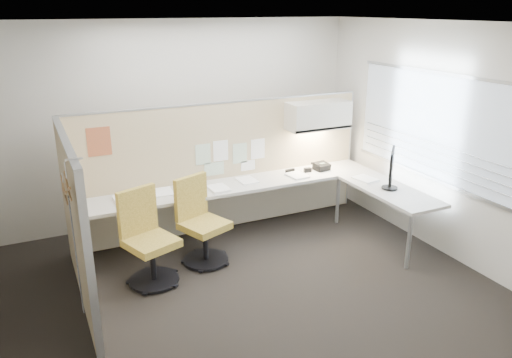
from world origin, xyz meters
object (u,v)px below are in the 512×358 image
chair_left (147,241)px  monitor (391,167)px  chair_right (200,224)px  phone (321,166)px  desk (264,193)px

chair_left → monitor: 3.14m
chair_right → monitor: bearing=-34.4°
chair_right → phone: chair_right is taller
chair_left → chair_right: bearing=-4.1°
phone → chair_right: bearing=-173.8°
chair_right → phone: size_ratio=4.46×
desk → monitor: 1.68m
monitor → phone: bearing=62.5°
desk → monitor: (1.37, -0.87, 0.43)m
desk → monitor: size_ratio=7.77×
chair_left → phone: (2.70, 0.72, 0.29)m
chair_right → monitor: monitor is taller
chair_left → phone: chair_left is taller
chair_right → phone: bearing=-7.5°
desk → phone: 1.03m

